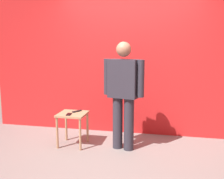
# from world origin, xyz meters

# --- Properties ---
(ground_plane) EXTENTS (12.00, 12.00, 0.00)m
(ground_plane) POSITION_xyz_m (0.00, 0.00, 0.00)
(ground_plane) COLOR gray
(back_wall_red) EXTENTS (5.22, 0.12, 3.12)m
(back_wall_red) POSITION_xyz_m (0.00, 1.41, 1.56)
(back_wall_red) COLOR red
(back_wall_red) RESTS_ON ground_plane
(standing_person) EXTENTS (0.66, 0.32, 1.66)m
(standing_person) POSITION_xyz_m (0.03, 0.57, 0.93)
(standing_person) COLOR #2D2D38
(standing_person) RESTS_ON ground_plane
(side_table) EXTENTS (0.44, 0.44, 0.53)m
(side_table) POSITION_xyz_m (-0.79, 0.55, 0.43)
(side_table) COLOR tan
(side_table) RESTS_ON ground_plane
(cell_phone) EXTENTS (0.09, 0.15, 0.01)m
(cell_phone) POSITION_xyz_m (-0.81, 0.45, 0.54)
(cell_phone) COLOR black
(cell_phone) RESTS_ON side_table
(tv_remote) EXTENTS (0.13, 0.17, 0.02)m
(tv_remote) POSITION_xyz_m (-0.74, 0.64, 0.54)
(tv_remote) COLOR black
(tv_remote) RESTS_ON side_table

